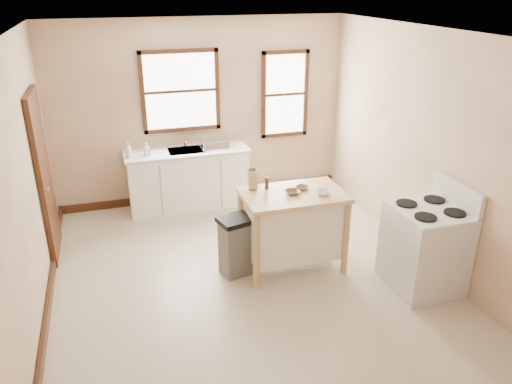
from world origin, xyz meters
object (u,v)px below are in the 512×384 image
(bowl_c, at_px, (323,193))
(trash_bin, at_px, (236,246))
(kitchen_island, at_px, (292,230))
(gas_stove, at_px, (426,237))
(soap_bottle_a, at_px, (128,150))
(pepper_grinder, at_px, (267,183))
(soap_bottle_b, at_px, (147,149))
(knife_block, at_px, (252,181))
(dish_rack, at_px, (215,144))
(bowl_a, at_px, (293,192))
(bowl_b, at_px, (302,188))

(bowl_c, distance_m, trash_bin, 1.21)
(kitchen_island, xyz_separation_m, gas_stove, (1.28, -0.83, 0.13))
(soap_bottle_a, height_order, kitchen_island, soap_bottle_a)
(kitchen_island, xyz_separation_m, pepper_grinder, (-0.26, 0.20, 0.57))
(soap_bottle_b, height_order, knife_block, knife_block)
(trash_bin, height_order, gas_stove, gas_stove)
(dish_rack, xyz_separation_m, bowl_a, (0.45, -2.15, 0.03))
(soap_bottle_b, bearing_deg, bowl_a, -64.64)
(trash_bin, bearing_deg, dish_rack, 69.48)
(bowl_a, relative_size, bowl_b, 1.17)
(dish_rack, relative_size, bowl_a, 2.40)
(bowl_b, xyz_separation_m, trash_bin, (-0.84, -0.04, -0.63))
(soap_bottle_b, bearing_deg, pepper_grinder, -66.51)
(knife_block, xyz_separation_m, pepper_grinder, (0.16, -0.06, -0.03))
(pepper_grinder, relative_size, bowl_a, 0.85)
(soap_bottle_b, bearing_deg, bowl_c, -60.60)
(soap_bottle_a, relative_size, bowl_b, 1.47)
(knife_block, distance_m, bowl_b, 0.60)
(bowl_b, distance_m, bowl_c, 0.28)
(soap_bottle_a, height_order, trash_bin, soap_bottle_a)
(dish_rack, bearing_deg, soap_bottle_b, -166.80)
(knife_block, bearing_deg, trash_bin, -137.42)
(knife_block, bearing_deg, soap_bottle_b, 124.20)
(soap_bottle_b, xyz_separation_m, pepper_grinder, (1.22, -1.89, 0.05))
(soap_bottle_a, relative_size, soap_bottle_b, 1.27)
(bowl_a, height_order, bowl_b, bowl_a)
(pepper_grinder, bearing_deg, dish_rack, 96.05)
(bowl_c, bearing_deg, pepper_grinder, 148.98)
(soap_bottle_a, bearing_deg, bowl_c, -67.01)
(kitchen_island, relative_size, knife_block, 6.02)
(dish_rack, height_order, knife_block, knife_block)
(trash_bin, bearing_deg, bowl_b, -11.78)
(kitchen_island, bearing_deg, soap_bottle_a, 131.00)
(pepper_grinder, bearing_deg, bowl_b, -16.92)
(bowl_b, bearing_deg, bowl_c, -52.67)
(kitchen_island, relative_size, bowl_c, 7.47)
(gas_stove, bearing_deg, trash_bin, 156.30)
(knife_block, relative_size, bowl_b, 1.33)
(knife_block, bearing_deg, bowl_c, -24.54)
(soap_bottle_a, relative_size, kitchen_island, 0.18)
(bowl_b, bearing_deg, knife_block, 162.40)
(dish_rack, xyz_separation_m, knife_block, (0.04, -1.87, 0.11))
(dish_rack, height_order, pepper_grinder, pepper_grinder)
(soap_bottle_a, relative_size, gas_stove, 0.18)
(pepper_grinder, height_order, bowl_c, pepper_grinder)
(pepper_grinder, height_order, bowl_b, pepper_grinder)
(soap_bottle_a, height_order, knife_block, knife_block)
(trash_bin, xyz_separation_m, gas_stove, (1.98, -0.87, 0.25))
(pepper_grinder, distance_m, gas_stove, 1.91)
(gas_stove, bearing_deg, soap_bottle_b, 133.49)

